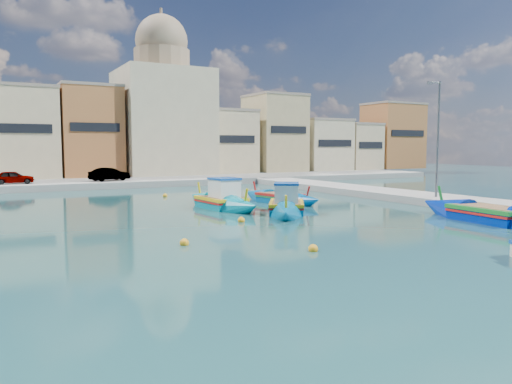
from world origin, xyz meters
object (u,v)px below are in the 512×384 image
object	(u,v)px
luzzu_turquoise_cabin	(287,207)
church_block	(163,107)
luzzu_cyan_mid	(280,199)
luzzu_blue_south	(491,216)
luzzu_blue_cabin	(221,203)
quay_street_lamp	(437,138)

from	to	relation	value
luzzu_turquoise_cabin	church_block	bearing A→B (deg)	84.01
luzzu_cyan_mid	luzzu_blue_south	size ratio (longest dim) A/B	0.80
luzzu_turquoise_cabin	luzzu_blue_cabin	size ratio (longest dim) A/B	0.98
church_block	luzzu_cyan_mid	size ratio (longest dim) A/B	2.44
quay_street_lamp	luzzu_blue_cabin	size ratio (longest dim) A/B	0.96
luzzu_cyan_mid	church_block	bearing A→B (deg)	88.03
church_block	quay_street_lamp	size ratio (longest dim) A/B	2.39
luzzu_blue_cabin	luzzu_blue_south	world-z (taller)	luzzu_blue_cabin
luzzu_turquoise_cabin	luzzu_blue_cabin	distance (m)	4.48
church_block	luzzu_blue_south	distance (m)	41.77
luzzu_cyan_mid	luzzu_blue_south	world-z (taller)	luzzu_blue_south
quay_street_lamp	luzzu_cyan_mid	distance (m)	11.06
luzzu_turquoise_cabin	luzzu_blue_cabin	world-z (taller)	luzzu_blue_cabin
church_block	quay_street_lamp	world-z (taller)	church_block
luzzu_blue_cabin	luzzu_turquoise_cabin	bearing A→B (deg)	-58.04
luzzu_turquoise_cabin	luzzu_blue_south	bearing A→B (deg)	-47.12
luzzu_cyan_mid	luzzu_blue_south	xyz separation A→B (m)	(4.75, -12.70, 0.05)
luzzu_turquoise_cabin	luzzu_blue_south	distance (m)	10.65
quay_street_lamp	luzzu_turquoise_cabin	bearing A→B (deg)	174.72
quay_street_lamp	luzzu_cyan_mid	bearing A→B (deg)	144.95
quay_street_lamp	luzzu_blue_south	bearing A→B (deg)	-118.29
luzzu_blue_south	luzzu_cyan_mid	bearing A→B (deg)	110.51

